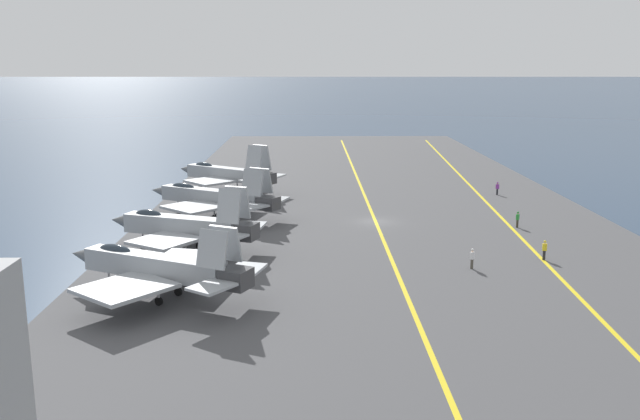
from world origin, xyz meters
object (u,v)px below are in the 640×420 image
object	(u,v)px
parked_jet_fourth	(227,174)
crew_green_vest	(518,219)
crew_white_vest	(472,258)
parked_jet_nearest	(158,267)
crew_yellow_vest	(544,249)
crew_purple_vest	(497,188)
parked_jet_third	(214,197)
parked_jet_second	(184,226)

from	to	relation	value
parked_jet_fourth	crew_green_vest	distance (m)	38.60
crew_white_vest	parked_jet_fourth	bearing A→B (deg)	35.50
parked_jet_nearest	crew_green_vest	xyz separation A→B (m)	(21.80, -32.93, -1.49)
parked_jet_nearest	crew_yellow_vest	bearing A→B (deg)	-73.02
crew_yellow_vest	crew_purple_vest	bearing A→B (deg)	-7.76
parked_jet_nearest	crew_white_vest	bearing A→B (deg)	-73.80
parked_jet_third	crew_green_vest	size ratio (longest dim) A/B	9.71
crew_green_vest	parked_jet_fourth	bearing A→B (deg)	58.75
crew_yellow_vest	crew_purple_vest	size ratio (longest dim) A/B	1.04
crew_green_vest	crew_yellow_vest	bearing A→B (deg)	173.91
parked_jet_fourth	crew_yellow_vest	bearing A→B (deg)	-135.43
parked_jet_nearest	crew_green_vest	bearing A→B (deg)	-56.49
parked_jet_third	parked_jet_nearest	bearing A→B (deg)	179.38
parked_jet_fourth	crew_white_vest	bearing A→B (deg)	-144.50
parked_jet_third	parked_jet_fourth	xyz separation A→B (m)	(14.77, 0.34, 0.30)
crew_green_vest	crew_yellow_vest	distance (m)	12.21
parked_jet_third	crew_yellow_vest	xyz separation A→B (m)	(-17.38, -31.34, -1.37)
crew_green_vest	crew_purple_vest	world-z (taller)	crew_green_vest
parked_jet_second	parked_jet_third	size ratio (longest dim) A/B	0.90
crew_yellow_vest	parked_jet_third	bearing A→B (deg)	60.99
crew_purple_vest	crew_yellow_vest	bearing A→B (deg)	172.24
parked_jet_fourth	crew_purple_vest	size ratio (longest dim) A/B	8.96
parked_jet_second	parked_jet_fourth	bearing A→B (deg)	-0.86
parked_jet_fourth	crew_white_vest	xyz separation A→B (m)	(-34.65, -24.71, -1.68)
crew_white_vest	parked_jet_third	bearing A→B (deg)	50.81
parked_jet_nearest	crew_yellow_vest	world-z (taller)	parked_jet_nearest
parked_jet_third	parked_jet_fourth	distance (m)	14.78
parked_jet_third	crew_green_vest	distance (m)	33.08
parked_jet_nearest	parked_jet_third	distance (m)	27.04
parked_jet_second	parked_jet_fourth	world-z (taller)	parked_jet_fourth
crew_white_vest	crew_yellow_vest	distance (m)	7.40
parked_jet_second	crew_white_vest	distance (m)	25.83
parked_jet_second	crew_green_vest	size ratio (longest dim) A/B	8.72
parked_jet_third	crew_yellow_vest	size ratio (longest dim) A/B	9.46
parked_jet_third	crew_green_vest	xyz separation A→B (m)	(-5.23, -32.64, -1.40)
parked_jet_second	parked_jet_third	world-z (taller)	parked_jet_second
parked_jet_fourth	crew_yellow_vest	size ratio (longest dim) A/B	8.65
parked_jet_nearest	parked_jet_second	distance (m)	12.94
parked_jet_fourth	crew_green_vest	xyz separation A→B (m)	(-20.01, -32.97, -1.69)
parked_jet_fourth	crew_purple_vest	bearing A→B (deg)	-92.65
parked_jet_nearest	parked_jet_fourth	xyz separation A→B (m)	(41.81, 0.04, 0.21)
crew_white_vest	crew_yellow_vest	bearing A→B (deg)	-70.28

